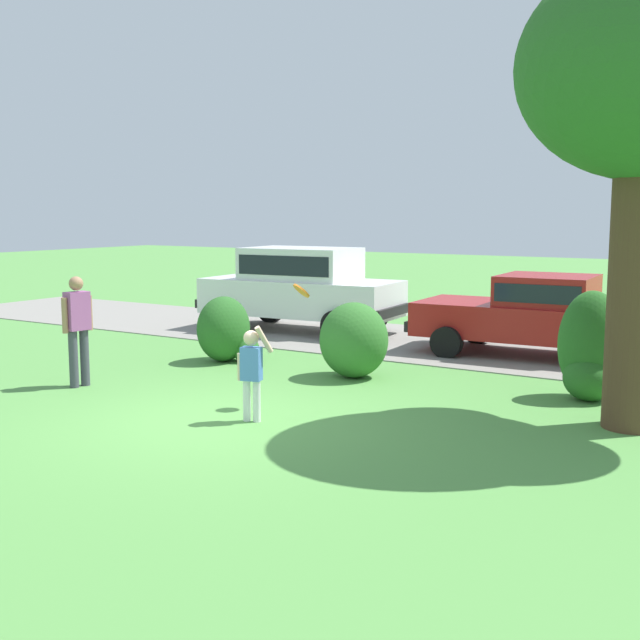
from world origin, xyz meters
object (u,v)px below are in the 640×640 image
(parked_sedan, at_px, (535,312))
(parked_suv, at_px, (301,285))
(frisbee, at_px, (301,291))
(adult_onlooker, at_px, (78,325))
(child_thrower, at_px, (251,368))

(parked_sedan, distance_m, parked_suv, 5.53)
(parked_sedan, relative_size, frisbee, 13.55)
(frisbee, bearing_deg, parked_suv, 123.43)
(parked_suv, bearing_deg, adult_onlooker, -87.91)
(parked_suv, height_order, child_thrower, parked_suv)
(child_thrower, relative_size, adult_onlooker, 0.74)
(adult_onlooker, bearing_deg, parked_suv, 92.09)
(parked_sedan, height_order, adult_onlooker, adult_onlooker)
(parked_sedan, bearing_deg, frisbee, -106.35)
(parked_suv, relative_size, frisbee, 14.52)
(child_thrower, distance_m, adult_onlooker, 3.59)
(parked_sedan, bearing_deg, child_thrower, -104.44)
(parked_sedan, distance_m, frisbee, 5.83)
(parked_suv, distance_m, frisbee, 7.08)
(parked_suv, relative_size, adult_onlooker, 2.76)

